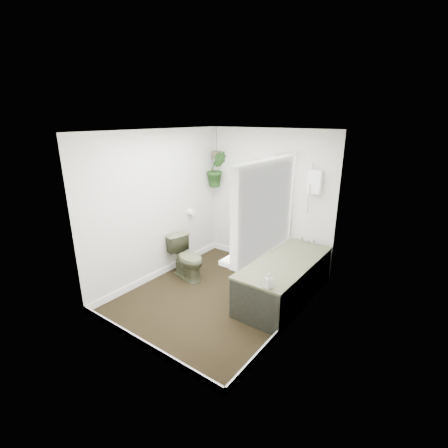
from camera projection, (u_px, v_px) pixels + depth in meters
The scene contains 22 objects.
floor at pixel (218, 296), 4.72m from camera, with size 2.30×2.80×0.02m, color black.
ceiling at pixel (217, 130), 3.98m from camera, with size 2.30×2.80×0.02m, color white.
wall_back at pixel (268, 199), 5.43m from camera, with size 2.30×0.02×2.30m, color silver.
wall_front at pixel (133, 254), 3.27m from camera, with size 2.30×0.02×2.30m, color silver.
wall_left at pixel (158, 206), 5.00m from camera, with size 0.02×2.80×2.30m, color silver.
wall_right at pixel (298, 238), 3.70m from camera, with size 0.02×2.80×2.30m, color silver.
skirting at pixel (218, 292), 4.70m from camera, with size 2.30×2.80×0.10m, color white.
bathtub at pixel (285, 279), 4.56m from camera, with size 0.72×1.72×0.58m, color #4D5136, non-canonical shape.
bath_screen at pixel (283, 201), 4.80m from camera, with size 0.04×0.72×1.40m, color silver, non-canonical shape.
shower_box at pixel (315, 182), 4.80m from camera, with size 0.20×0.10×0.35m, color white.
oval_mirror at pixel (257, 177), 5.41m from camera, with size 0.46×0.03×0.62m, color #B3AF98.
wall_sconce at pixel (237, 181), 5.65m from camera, with size 0.04×0.04×0.22m, color black.
toilet_roll_holder at pixel (191, 212), 5.58m from camera, with size 0.11×0.11×0.11m, color white.
window_recess at pixel (264, 208), 3.04m from camera, with size 0.08×1.00×0.90m, color white.
window_sill at pixel (256, 248), 3.22m from camera, with size 0.18×1.00×0.04m, color white.
window_blinds at pixel (260, 207), 3.07m from camera, with size 0.01×0.86×0.76m, color white.
toilet at pixel (187, 257), 5.15m from camera, with size 0.38×0.66×0.68m, color #4D5136.
pedestal_sink at pixel (251, 239), 5.63m from camera, with size 0.52×0.44×0.88m, color #4D5136, non-canonical shape.
sill_plant at pixel (251, 235), 3.17m from camera, with size 0.20×0.18×0.23m, color black.
hanging_plant at pixel (217, 169), 5.71m from camera, with size 0.35×0.28×0.63m, color black.
soap_bottle at pixel (268, 280), 3.74m from camera, with size 0.08×0.08×0.18m, color black.
hanging_pot at pixel (216, 155), 5.63m from camera, with size 0.16×0.16×0.12m, color #423928.
Camera 1 is at (2.52, -3.29, 2.47)m, focal length 26.00 mm.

